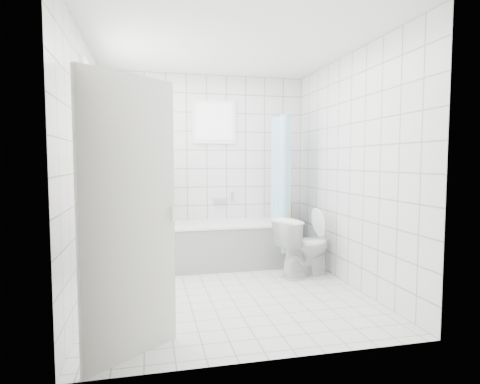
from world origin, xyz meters
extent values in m
plane|color=white|center=(0.00, 0.00, 0.00)|extent=(3.00, 3.00, 0.00)
plane|color=white|center=(0.00, 0.00, 2.60)|extent=(3.00, 3.00, 0.00)
cube|color=white|center=(0.00, 1.50, 1.30)|extent=(2.80, 0.02, 2.60)
cube|color=white|center=(0.00, -1.50, 1.30)|extent=(2.80, 0.02, 2.60)
cube|color=white|center=(-1.40, 0.00, 1.30)|extent=(0.02, 3.00, 2.60)
cube|color=white|center=(1.40, 0.00, 1.30)|extent=(0.02, 3.00, 2.60)
cube|color=white|center=(-1.35, 0.30, 1.60)|extent=(0.01, 0.90, 1.40)
cube|color=white|center=(0.10, 1.46, 1.95)|extent=(0.50, 0.01, 0.50)
cube|color=white|center=(-1.31, 0.30, 0.86)|extent=(0.18, 1.02, 0.08)
cube|color=silver|center=(-0.94, -1.23, 1.00)|extent=(0.65, 0.54, 2.00)
cube|color=white|center=(0.07, 1.12, 0.28)|extent=(1.81, 0.75, 0.55)
cube|color=white|center=(0.07, 1.12, 0.57)|extent=(1.83, 0.77, 0.03)
cube|color=white|center=(-0.91, 1.07, 0.75)|extent=(0.15, 0.85, 1.50)
cube|color=white|center=(1.10, 1.38, 0.28)|extent=(0.40, 0.24, 0.55)
imported|color=white|center=(1.03, 0.42, 0.36)|extent=(0.81, 0.65, 0.73)
cylinder|color=silver|center=(0.93, 1.10, 2.00)|extent=(0.02, 0.80, 0.02)
cube|color=silver|center=(0.17, 1.46, 0.85)|extent=(0.18, 0.06, 0.06)
imported|color=#CB65C1|center=(-1.30, 0.59, 1.00)|extent=(0.10, 0.10, 0.20)
imported|color=#D753A0|center=(-1.30, -0.03, 1.04)|extent=(0.16, 0.16, 0.29)
imported|color=white|center=(-1.30, 0.40, 1.06)|extent=(0.17, 0.17, 0.32)
cylinder|color=blue|center=(1.17, 1.40, 0.67)|extent=(0.06, 0.06, 0.25)
cylinder|color=gold|center=(1.16, 1.29, 0.67)|extent=(0.06, 0.06, 0.24)
cylinder|color=red|center=(1.02, 1.41, 0.66)|extent=(0.06, 0.06, 0.23)
camera|label=1|loc=(-0.81, -4.11, 1.40)|focal=30.00mm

